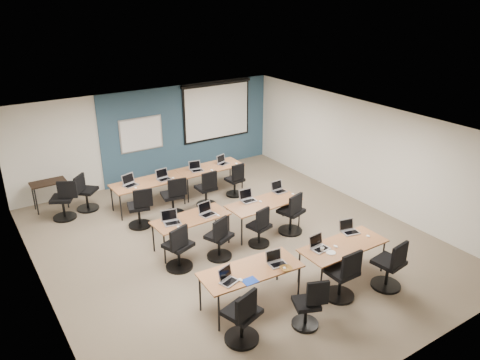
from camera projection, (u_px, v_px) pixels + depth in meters
floor at (234, 241)px, 10.61m from camera, size 8.00×9.00×0.02m
ceiling at (233, 127)px, 9.57m from camera, size 8.00×9.00×0.02m
wall_back at (150, 135)px, 13.56m from camera, size 8.00×0.04×2.70m
wall_front at (404, 293)px, 6.61m from camera, size 8.00×0.04×2.70m
wall_left at (38, 238)px, 8.07m from camera, size 0.04×9.00×2.70m
wall_right at (364, 153)px, 12.11m from camera, size 0.04×9.00×2.70m
blue_accent_panel at (189, 129)px, 14.17m from camera, size 5.50×0.04×2.70m
whiteboard at (141, 134)px, 13.31m from camera, size 1.28×0.03×0.98m
projector_screen at (217, 108)px, 14.39m from camera, size 2.40×0.10×1.82m
training_table_front_left at (251, 271)px, 8.29m from camera, size 1.84×0.77×0.73m
training_table_front_right at (343, 247)px, 9.07m from camera, size 1.78×0.74×0.73m
training_table_mid_left at (191, 220)px, 10.13m from camera, size 1.68×0.70×0.73m
training_table_mid_right at (264, 204)px, 10.85m from camera, size 1.77×0.74×0.73m
training_table_back_left at (148, 183)px, 11.98m from camera, size 1.85×0.77×0.73m
training_table_back_right at (210, 168)px, 12.94m from camera, size 1.85×0.77×0.73m
laptop_0 at (228, 278)px, 7.92m from camera, size 0.30×0.26×0.23m
mouse_0 at (241, 280)px, 7.95m from camera, size 0.08×0.11×0.04m
task_chair_0 at (243, 320)px, 7.47m from camera, size 0.59×0.58×1.05m
laptop_1 at (276, 261)px, 8.42m from camera, size 0.31×0.27×0.24m
mouse_1 at (284, 268)px, 8.30m from camera, size 0.07×0.10×0.03m
task_chair_1 at (309, 307)px, 7.83m from camera, size 0.49×0.47×0.95m
laptop_2 at (319, 245)px, 8.91m from camera, size 0.34×0.29×0.25m
mouse_2 at (336, 246)px, 8.97m from camera, size 0.09×0.12×0.04m
task_chair_2 at (343, 278)px, 8.53m from camera, size 0.58×0.58×1.05m
laptop_3 at (349, 229)px, 9.50m from camera, size 0.33×0.28×0.25m
mouse_3 at (368, 236)px, 9.34m from camera, size 0.06×0.09×0.03m
task_chair_3 at (390, 268)px, 8.82m from camera, size 0.57×0.57×1.05m
laptop_4 at (171, 220)px, 9.87m from camera, size 0.35×0.30×0.27m
mouse_4 at (178, 227)px, 9.70m from camera, size 0.07×0.10×0.03m
task_chair_4 at (179, 251)px, 9.42m from camera, size 0.58×0.56×1.03m
laptop_5 at (207, 212)px, 10.24m from camera, size 0.34×0.29×0.26m
mouse_5 at (218, 215)px, 10.18m from camera, size 0.09×0.11×0.03m
task_chair_5 at (219, 241)px, 9.80m from camera, size 0.57×0.54×1.01m
laptop_6 at (248, 198)px, 10.89m from camera, size 0.34×0.29×0.26m
mouse_6 at (260, 201)px, 10.84m from camera, size 0.07×0.10×0.03m
task_chair_6 at (260, 230)px, 10.29m from camera, size 0.48×0.48×0.97m
laptop_7 at (279, 189)px, 11.37m from camera, size 0.33×0.28×0.25m
mouse_7 at (293, 194)px, 11.23m from camera, size 0.07×0.10×0.03m
task_chair_7 at (292, 216)px, 10.82m from camera, size 0.58×0.57×1.04m
laptop_8 at (130, 183)px, 11.73m from camera, size 0.36×0.31×0.27m
mouse_8 at (136, 188)px, 11.57m from camera, size 0.07×0.10×0.03m
task_chair_8 at (140, 211)px, 11.11m from camera, size 0.55×0.55×1.02m
laptop_9 at (163, 177)px, 12.09m from camera, size 0.34×0.29×0.26m
mouse_9 at (173, 178)px, 12.16m from camera, size 0.07×0.10×0.03m
task_chair_9 at (174, 200)px, 11.64m from camera, size 0.57×0.57×1.05m
laptop_10 at (196, 168)px, 12.66m from camera, size 0.33×0.28×0.25m
mouse_10 at (212, 170)px, 12.67m from camera, size 0.07×0.11×0.04m
task_chair_10 at (207, 192)px, 12.16m from camera, size 0.53×0.53×1.01m
laptop_11 at (222, 162)px, 13.13m from camera, size 0.31×0.27×0.24m
mouse_11 at (236, 163)px, 13.14m from camera, size 0.07×0.10×0.03m
task_chair_11 at (236, 182)px, 12.77m from camera, size 0.48×0.48×0.97m
blue_mousepad at (250, 281)px, 7.94m from camera, size 0.26×0.22×0.01m
snack_bowl at (286, 269)px, 8.24m from camera, size 0.24×0.24×0.05m
snack_plate at (331, 253)px, 8.78m from camera, size 0.21×0.21×0.01m
coffee_cup at (322, 250)px, 8.81m from camera, size 0.08×0.08×0.06m
utility_table at (48, 186)px, 11.93m from camera, size 0.87×0.48×0.75m
spare_chair_a at (85, 195)px, 11.93m from camera, size 0.66×0.56×1.03m
spare_chair_b at (64, 203)px, 11.48m from camera, size 0.62×0.57×1.04m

